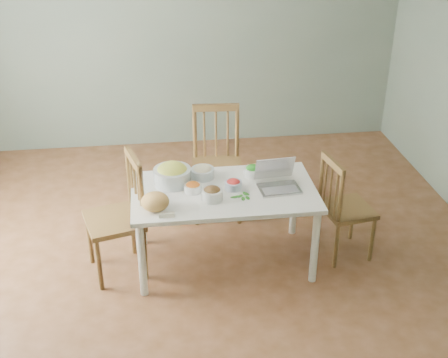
{
  "coord_description": "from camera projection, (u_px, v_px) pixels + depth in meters",
  "views": [
    {
      "loc": [
        -0.33,
        -3.97,
        2.94
      ],
      "look_at": [
        0.19,
        0.02,
        0.78
      ],
      "focal_mm": 46.87,
      "sensor_mm": 36.0,
      "label": 1
    }
  ],
  "objects": [
    {
      "name": "floor",
      "position": [
        202.0,
        264.0,
        4.9
      ],
      "size": [
        5.0,
        5.0,
        0.0
      ],
      "primitive_type": "cube",
      "color": "#4C2C13",
      "rests_on": "ground"
    },
    {
      "name": "chair_left",
      "position": [
        114.0,
        218.0,
        4.59
      ],
      "size": [
        0.53,
        0.54,
        1.01
      ],
      "primitive_type": null,
      "rotation": [
        0.0,
        0.0,
        -1.31
      ],
      "color": "brown",
      "rests_on": "floor"
    },
    {
      "name": "chair_far",
      "position": [
        217.0,
        165.0,
        5.37
      ],
      "size": [
        0.49,
        0.47,
        1.04
      ],
      "primitive_type": null,
      "rotation": [
        0.0,
        0.0,
        -0.07
      ],
      "color": "brown",
      "rests_on": "floor"
    },
    {
      "name": "bowl_onion",
      "position": [
        203.0,
        172.0,
        4.78
      ],
      "size": [
        0.2,
        0.2,
        0.1
      ],
      "primitive_type": null,
      "rotation": [
        0.0,
        0.0,
        0.05
      ],
      "color": "#F6EFBC",
      "rests_on": "dining_table"
    },
    {
      "name": "bowl_redpep",
      "position": [
        233.0,
        184.0,
        4.62
      ],
      "size": [
        0.14,
        0.14,
        0.08
      ],
      "primitive_type": null,
      "rotation": [
        0.0,
        0.0,
        0.05
      ],
      "color": "red",
      "rests_on": "dining_table"
    },
    {
      "name": "basil_bunch",
      "position": [
        240.0,
        196.0,
        4.52
      ],
      "size": [
        0.18,
        0.18,
        0.02
      ],
      "primitive_type": null,
      "color": "#3C772A",
      "rests_on": "dining_table"
    },
    {
      "name": "butter_stick",
      "position": [
        167.0,
        215.0,
        4.26
      ],
      "size": [
        0.12,
        0.04,
        0.03
      ],
      "primitive_type": "cube",
      "rotation": [
        0.0,
        0.0,
        -0.02
      ],
      "color": "beige",
      "rests_on": "dining_table"
    },
    {
      "name": "bowl_broccoli",
      "position": [
        253.0,
        171.0,
        4.81
      ],
      "size": [
        0.18,
        0.18,
        0.09
      ],
      "primitive_type": null,
      "rotation": [
        0.0,
        0.0,
        -0.27
      ],
      "color": "#205C16",
      "rests_on": "dining_table"
    },
    {
      "name": "bread_boule",
      "position": [
        155.0,
        202.0,
        4.32
      ],
      "size": [
        0.28,
        0.28,
        0.14
      ],
      "primitive_type": "ellipsoid",
      "rotation": [
        0.0,
        0.0,
        0.42
      ],
      "color": "tan",
      "rests_on": "dining_table"
    },
    {
      "name": "laptop",
      "position": [
        280.0,
        177.0,
        4.57
      ],
      "size": [
        0.35,
        0.32,
        0.22
      ],
      "primitive_type": null,
      "rotation": [
        0.0,
        0.0,
        0.08
      ],
      "color": "silver",
      "rests_on": "dining_table"
    },
    {
      "name": "flatbread",
      "position": [
        258.0,
        170.0,
        4.91
      ],
      "size": [
        0.22,
        0.22,
        0.02
      ],
      "primitive_type": "cylinder",
      "rotation": [
        0.0,
        0.0,
        0.09
      ],
      "color": "tan",
      "rests_on": "dining_table"
    },
    {
      "name": "bowl_mushroom",
      "position": [
        212.0,
        193.0,
        4.46
      ],
      "size": [
        0.2,
        0.2,
        0.11
      ],
      "primitive_type": null,
      "rotation": [
        0.0,
        0.0,
        0.29
      ],
      "color": "#392212",
      "rests_on": "dining_table"
    },
    {
      "name": "bowl_squash",
      "position": [
        172.0,
        174.0,
        4.67
      ],
      "size": [
        0.4,
        0.4,
        0.18
      ],
      "primitive_type": null,
      "rotation": [
        0.0,
        0.0,
        -0.41
      ],
      "color": "#F4DE4B",
      "rests_on": "dining_table"
    },
    {
      "name": "wall_back",
      "position": [
        179.0,
        30.0,
        6.45
      ],
      "size": [
        5.0,
        0.0,
        2.7
      ],
      "primitive_type": "cube",
      "color": "slate",
      "rests_on": "ground"
    },
    {
      "name": "dining_table",
      "position": [
        224.0,
        227.0,
        4.78
      ],
      "size": [
        1.46,
        0.82,
        0.68
      ],
      "primitive_type": null,
      "color": "white",
      "rests_on": "floor"
    },
    {
      "name": "chair_right",
      "position": [
        347.0,
        207.0,
        4.84
      ],
      "size": [
        0.45,
        0.46,
        0.91
      ],
      "primitive_type": null,
      "rotation": [
        0.0,
        0.0,
        1.74
      ],
      "color": "brown",
      "rests_on": "floor"
    },
    {
      "name": "bowl_carrot",
      "position": [
        193.0,
        187.0,
        4.58
      ],
      "size": [
        0.17,
        0.17,
        0.08
      ],
      "primitive_type": null,
      "rotation": [
        0.0,
        0.0,
        -0.26
      ],
      "color": "orange",
      "rests_on": "dining_table"
    }
  ]
}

